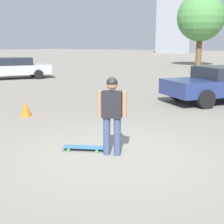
{
  "coord_description": "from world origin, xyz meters",
  "views": [
    {
      "loc": [
        3.4,
        -5.06,
        2.23
      ],
      "look_at": [
        0.0,
        0.0,
        0.9
      ],
      "focal_mm": 50.0,
      "sensor_mm": 36.0,
      "label": 1
    }
  ],
  "objects": [
    {
      "name": "person",
      "position": [
        0.0,
        0.0,
        0.93
      ],
      "size": [
        0.55,
        0.34,
        1.6
      ],
      "rotation": [
        0.0,
        0.0,
        0.4
      ],
      "color": "#38476B",
      "rests_on": "ground_plane"
    },
    {
      "name": "skateboard",
      "position": [
        -0.64,
        -0.13,
        0.07
      ],
      "size": [
        0.89,
        0.6,
        0.08
      ],
      "rotation": [
        0.0,
        0.0,
        -2.66
      ],
      "color": "#336693",
      "rests_on": "ground_plane"
    },
    {
      "name": "car_parked_near",
      "position": [
        0.22,
        7.46,
        0.73
      ],
      "size": [
        4.18,
        4.81,
        1.38
      ],
      "rotation": [
        0.0,
        0.0,
        -2.19
      ],
      "color": "navy",
      "rests_on": "ground_plane"
    },
    {
      "name": "traffic_cone",
      "position": [
        -4.23,
        1.41,
        0.23
      ],
      "size": [
        0.36,
        0.36,
        0.46
      ],
      "color": "orange",
      "rests_on": "ground_plane"
    },
    {
      "name": "tree_distant",
      "position": [
        -7.49,
        27.29,
        4.88
      ],
      "size": [
        4.81,
        4.81,
        7.32
      ],
      "color": "brown",
      "rests_on": "ground_plane"
    },
    {
      "name": "building_block_distant",
      "position": [
        -28.87,
        75.64,
        12.21
      ],
      "size": [
        9.11,
        11.4,
        24.42
      ],
      "color": "gray",
      "rests_on": "ground_plane"
    },
    {
      "name": "ground_plane",
      "position": [
        0.0,
        0.0,
        0.0
      ],
      "size": [
        220.0,
        220.0,
        0.0
      ],
      "primitive_type": "plane",
      "color": "gray"
    },
    {
      "name": "car_parked_far",
      "position": [
        -13.43,
        8.39,
        0.71
      ],
      "size": [
        3.96,
        4.94,
        1.38
      ],
      "rotation": [
        0.0,
        0.0,
        -2.12
      ],
      "color": "#ADB2B7",
      "rests_on": "ground_plane"
    }
  ]
}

